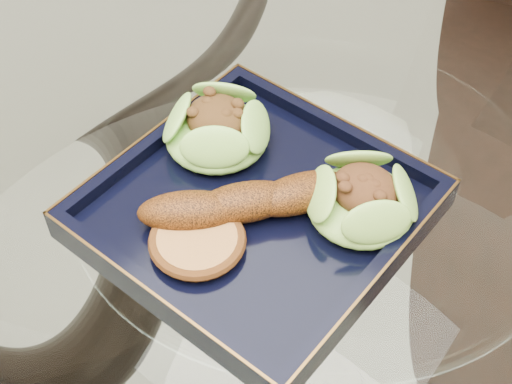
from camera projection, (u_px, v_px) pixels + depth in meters
The scene contains 6 objects.
dining_table at pixel (302, 312), 0.80m from camera, with size 1.13×1.13×0.77m.
navy_plate at pixel (256, 213), 0.66m from camera, with size 0.27×0.27×0.02m, color black.
lettuce_wrap_left at pixel (217, 131), 0.70m from camera, with size 0.10×0.10×0.04m, color #68AA31.
lettuce_wrap_right at pixel (362, 202), 0.64m from camera, with size 0.10×0.10×0.04m, color #55922A.
roasted_plantain at pixel (245, 202), 0.64m from camera, with size 0.19×0.04×0.03m, color #68310A.
crumb_patty at pixel (197, 242), 0.62m from camera, with size 0.07×0.07×0.01m, color #B7763D.
Camera 1 is at (0.22, -0.36, 1.28)m, focal length 50.00 mm.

